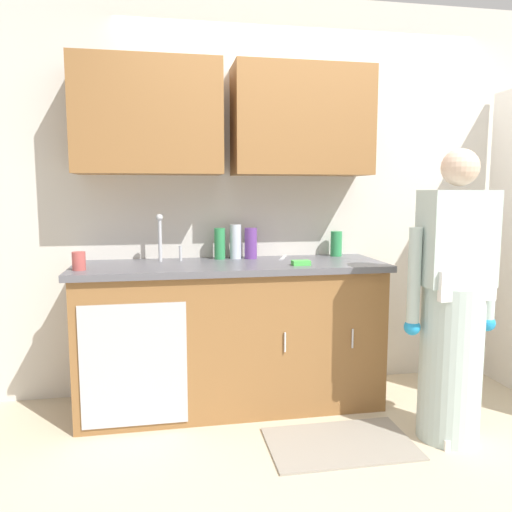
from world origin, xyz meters
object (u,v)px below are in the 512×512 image
(sink, at_px, (167,267))
(bottle_soap, at_px, (251,243))
(bottle_dish_liquid, at_px, (220,244))
(cup_by_sink, at_px, (79,261))
(sponge, at_px, (301,263))
(knife_on_counter, at_px, (283,258))
(person_at_sink, at_px, (453,319))
(bottle_water_short, at_px, (236,242))
(bottle_water_tall, at_px, (336,244))

(sink, xyz_separation_m, bottle_soap, (0.56, 0.17, 0.12))
(bottle_dish_liquid, relative_size, cup_by_sink, 1.95)
(sponge, bearing_deg, knife_on_counter, 94.70)
(bottle_dish_liquid, bearing_deg, bottle_soap, -3.55)
(bottle_dish_liquid, relative_size, bottle_soap, 1.00)
(cup_by_sink, relative_size, knife_on_counter, 0.45)
(sink, height_order, person_at_sink, person_at_sink)
(cup_by_sink, distance_m, knife_on_counter, 1.33)
(bottle_water_short, xyz_separation_m, bottle_soap, (0.10, -0.02, -0.01))
(sink, bearing_deg, cup_by_sink, -163.47)
(sink, relative_size, sponge, 4.55)
(knife_on_counter, bearing_deg, sponge, 25.58)
(bottle_dish_liquid, bearing_deg, bottle_water_tall, 0.83)
(sink, height_order, bottle_dish_liquid, sink)
(sink, bearing_deg, sponge, -12.97)
(cup_by_sink, bearing_deg, person_at_sink, -14.63)
(person_at_sink, bearing_deg, bottle_water_tall, 112.83)
(person_at_sink, xyz_separation_m, knife_on_counter, (-0.76, 0.85, 0.25))
(bottle_water_short, distance_m, bottle_soap, 0.10)
(bottle_water_tall, bearing_deg, bottle_soap, -177.67)
(cup_by_sink, bearing_deg, sink, 16.53)
(bottle_dish_liquid, relative_size, knife_on_counter, 0.87)
(bottle_dish_liquid, distance_m, bottle_water_short, 0.11)
(person_at_sink, distance_m, bottle_soap, 1.36)
(person_at_sink, relative_size, sponge, 14.73)
(bottle_water_short, bearing_deg, sink, -157.61)
(bottle_water_tall, distance_m, sponge, 0.54)
(bottle_soap, bearing_deg, bottle_dish_liquid, 176.45)
(bottle_water_short, bearing_deg, bottle_dish_liquid, -178.60)
(bottle_water_short, xyz_separation_m, bottle_water_tall, (0.72, 0.01, -0.03))
(knife_on_counter, bearing_deg, person_at_sink, 62.92)
(bottle_dish_liquid, distance_m, cup_by_sink, 0.92)
(person_at_sink, xyz_separation_m, cup_by_sink, (-2.05, 0.54, 0.30))
(sink, xyz_separation_m, bottle_dish_liquid, (0.35, 0.19, 0.12))
(bottle_water_tall, bearing_deg, sink, -170.38)
(bottle_water_tall, bearing_deg, bottle_water_short, -179.25)
(bottle_soap, relative_size, sponge, 1.89)
(sink, bearing_deg, knife_on_counter, 11.75)
(bottle_soap, height_order, cup_by_sink, bottle_soap)
(sponge, bearing_deg, bottle_water_short, 133.04)
(sink, distance_m, bottle_water_tall, 1.20)
(person_at_sink, distance_m, bottle_water_tall, 1.02)
(bottle_water_short, bearing_deg, bottle_water_tall, 0.75)
(bottle_water_short, bearing_deg, person_at_sink, -38.77)
(person_at_sink, relative_size, bottle_water_tall, 9.25)
(knife_on_counter, relative_size, sponge, 2.18)
(bottle_soap, relative_size, knife_on_counter, 0.87)
(cup_by_sink, distance_m, sponge, 1.32)
(person_at_sink, xyz_separation_m, bottle_soap, (-0.99, 0.86, 0.35))
(person_at_sink, bearing_deg, knife_on_counter, 132.04)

